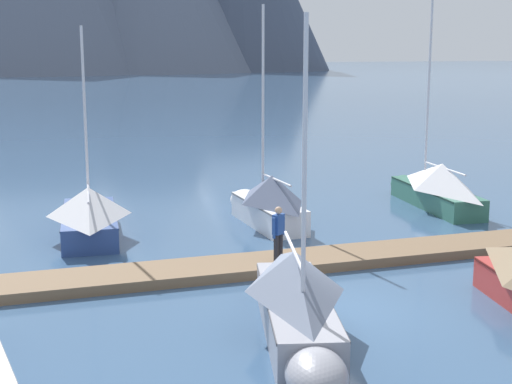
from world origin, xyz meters
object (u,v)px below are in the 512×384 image
at_px(person_on_dock, 278,231).
at_px(sailboat_mid_dock_starboard, 298,303).
at_px(sailboat_mid_dock_port, 89,212).
at_px(sailboat_far_berth, 267,201).
at_px(sailboat_end_of_dock, 436,186).

bearing_deg(person_on_dock, sailboat_mid_dock_starboard, -105.39).
distance_m(sailboat_mid_dock_port, sailboat_far_berth, 6.59).
bearing_deg(sailboat_end_of_dock, sailboat_mid_dock_starboard, -132.99).
relative_size(sailboat_mid_dock_port, sailboat_far_berth, 0.90).
bearing_deg(sailboat_end_of_dock, sailboat_mid_dock_port, -179.40).
bearing_deg(sailboat_mid_dock_starboard, sailboat_end_of_dock, 47.01).
height_order(sailboat_mid_dock_starboard, sailboat_end_of_dock, sailboat_end_of_dock).
distance_m(sailboat_mid_dock_port, person_on_dock, 7.99).
xyz_separation_m(sailboat_mid_dock_starboard, sailboat_far_berth, (3.10, 11.03, 0.01)).
bearing_deg(sailboat_mid_dock_port, sailboat_mid_dock_starboard, -73.18).
bearing_deg(sailboat_mid_dock_port, person_on_dock, -52.05).
bearing_deg(sailboat_far_berth, sailboat_end_of_dock, 4.58).
xyz_separation_m(sailboat_mid_dock_starboard, sailboat_end_of_dock, (10.86, 11.65, 0.02)).
xyz_separation_m(sailboat_end_of_dock, person_on_dock, (-9.43, -6.44, 0.32)).
height_order(sailboat_mid_dock_starboard, person_on_dock, sailboat_mid_dock_starboard).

